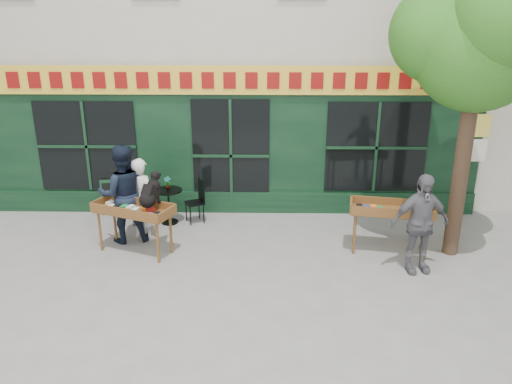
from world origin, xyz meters
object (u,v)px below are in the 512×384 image
book_cart_center (134,212)px  man_right (420,224)px  woman (142,199)px  book_cart_right (391,212)px  dog (150,189)px  man_left (123,194)px  bistro_table (169,199)px

book_cart_center → man_right: size_ratio=0.91×
woman → book_cart_right: 4.85m
dog → man_left: size_ratio=0.30×
bistro_table → man_left: bearing=-127.9°
man_right → bistro_table: size_ratio=2.36×
book_cart_center → man_right: 5.16m
book_cart_center → bistro_table: 1.51m
woman → man_left: (-0.32, -0.12, 0.14)m
bistro_table → man_left: (-0.70, -0.90, 0.44)m
dog → book_cart_right: size_ratio=0.38×
bistro_table → man_left: 1.22m
book_cart_center → dog: (0.35, -0.05, 0.47)m
bistro_table → man_left: size_ratio=0.39×
dog → bistro_table: bearing=111.3°
book_cart_right → book_cart_center: bearing=-169.0°
woman → man_right: bearing=-171.9°
dog → man_right: 4.83m
book_cart_center → man_left: (-0.32, 0.53, 0.16)m
woman → bistro_table: 0.92m
man_right → bistro_table: 5.19m
bistro_table → man_right: bearing=-23.7°
book_cart_center → book_cart_right: bearing=23.5°
dog → bistro_table: dog is taller
book_cart_right → man_right: bearing=-58.3°
book_cart_center → man_left: bearing=143.7°
book_cart_right → woman: bearing=-176.7°
book_cart_center → man_left: size_ratio=0.82×
book_cart_right → man_right: 0.81m
dog → woman: (-0.35, 0.70, -0.45)m
book_cart_center → bistro_table: (0.38, 1.43, -0.28)m
man_right → dog: bearing=162.7°
dog → book_cart_right: dog is taller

